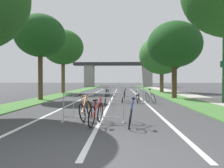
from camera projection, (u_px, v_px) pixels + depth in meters
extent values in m
plane|color=#3D3D3F|center=(79.00, 163.00, 3.85)|extent=(300.00, 300.00, 0.00)
cube|color=#477A38|center=(74.00, 92.00, 27.97)|extent=(2.10, 58.47, 0.05)
cube|color=#477A38|center=(158.00, 92.00, 27.52)|extent=(2.10, 58.47, 0.05)
cube|color=#ADA89E|center=(173.00, 92.00, 27.43)|extent=(1.91, 58.47, 0.08)
cube|color=silver|center=(113.00, 96.00, 20.75)|extent=(0.14, 33.82, 0.01)
cube|color=silver|center=(138.00, 96.00, 20.64)|extent=(0.14, 33.82, 0.01)
cube|color=silver|center=(89.00, 96.00, 20.85)|extent=(0.14, 33.82, 0.01)
cube|color=#2D2D30|center=(118.00, 64.00, 52.04)|extent=(21.31, 2.87, 0.67)
cube|color=gray|center=(89.00, 76.00, 52.38)|extent=(2.25, 2.40, 5.18)
cube|color=gray|center=(147.00, 76.00, 51.79)|extent=(2.25, 2.40, 5.18)
cylinder|color=#4C3823|center=(40.00, 77.00, 16.32)|extent=(0.34, 0.34, 3.45)
ellipsoid|color=#194719|center=(40.00, 36.00, 16.27)|extent=(3.76, 3.76, 3.20)
cylinder|color=brown|center=(63.00, 78.00, 24.64)|extent=(0.40, 0.40, 3.54)
ellipsoid|color=#23561E|center=(63.00, 47.00, 24.58)|extent=(4.63, 4.63, 3.94)
cylinder|color=#4C3823|center=(174.00, 82.00, 17.89)|extent=(0.42, 0.42, 2.78)
ellipsoid|color=#194719|center=(174.00, 45.00, 17.84)|extent=(4.46, 4.46, 3.79)
cylinder|color=brown|center=(162.00, 82.00, 27.16)|extent=(0.47, 0.47, 2.56)
ellipsoid|color=#2D6628|center=(162.00, 55.00, 27.10)|extent=(5.67, 5.67, 4.82)
cylinder|color=#1E4C23|center=(223.00, 68.00, 13.76)|extent=(0.14, 0.14, 4.57)
sphere|color=white|center=(224.00, 30.00, 13.72)|extent=(0.32, 0.32, 0.32)
cylinder|color=#ADADB2|center=(64.00, 107.00, 7.77)|extent=(0.04, 0.04, 1.05)
cube|color=#ADADB2|center=(64.00, 121.00, 7.78)|extent=(0.08, 0.44, 0.03)
cylinder|color=#ADADB2|center=(123.00, 108.00, 7.57)|extent=(0.04, 0.04, 1.05)
cube|color=#ADADB2|center=(123.00, 122.00, 7.58)|extent=(0.08, 0.44, 0.03)
cylinder|color=#ADADB2|center=(93.00, 93.00, 7.66)|extent=(2.15, 0.15, 0.04)
cylinder|color=#ADADB2|center=(93.00, 117.00, 7.68)|extent=(2.15, 0.15, 0.04)
cylinder|color=#ADADB2|center=(73.00, 105.00, 7.74)|extent=(0.02, 0.02, 0.87)
cylinder|color=#ADADB2|center=(83.00, 105.00, 7.70)|extent=(0.02, 0.02, 0.87)
cylinder|color=#ADADB2|center=(93.00, 105.00, 7.67)|extent=(0.02, 0.02, 0.87)
cylinder|color=#ADADB2|center=(103.00, 105.00, 7.64)|extent=(0.02, 0.02, 0.87)
cylinder|color=#ADADB2|center=(113.00, 105.00, 7.60)|extent=(0.02, 0.02, 0.87)
cylinder|color=#ADADB2|center=(110.00, 95.00, 14.19)|extent=(0.04, 0.04, 1.05)
cube|color=#ADADB2|center=(110.00, 103.00, 14.20)|extent=(0.06, 0.44, 0.03)
cylinder|color=#ADADB2|center=(143.00, 95.00, 14.12)|extent=(0.04, 0.04, 1.05)
cube|color=#ADADB2|center=(143.00, 103.00, 14.12)|extent=(0.06, 0.44, 0.03)
cylinder|color=#ADADB2|center=(127.00, 87.00, 14.14)|extent=(2.15, 0.06, 0.04)
cylinder|color=#ADADB2|center=(127.00, 100.00, 14.16)|extent=(2.15, 0.06, 0.04)
cylinder|color=#ADADB2|center=(116.00, 94.00, 14.18)|extent=(0.02, 0.02, 0.87)
cylinder|color=#ADADB2|center=(121.00, 94.00, 14.16)|extent=(0.02, 0.02, 0.87)
cylinder|color=#ADADB2|center=(127.00, 94.00, 14.15)|extent=(0.02, 0.02, 0.87)
cylinder|color=#ADADB2|center=(132.00, 94.00, 14.14)|extent=(0.02, 0.02, 0.87)
cylinder|color=#ADADB2|center=(138.00, 94.00, 14.13)|extent=(0.02, 0.02, 0.87)
cylinder|color=#ADADB2|center=(100.00, 91.00, 20.77)|extent=(0.04, 0.04, 1.05)
cube|color=#ADADB2|center=(100.00, 96.00, 20.78)|extent=(0.07, 0.44, 0.03)
cylinder|color=#ADADB2|center=(122.00, 91.00, 20.72)|extent=(0.04, 0.04, 1.05)
cube|color=#ADADB2|center=(122.00, 96.00, 20.73)|extent=(0.07, 0.44, 0.03)
cylinder|color=#ADADB2|center=(111.00, 85.00, 20.74)|extent=(2.15, 0.08, 0.04)
cylinder|color=#ADADB2|center=(111.00, 94.00, 20.75)|extent=(2.15, 0.08, 0.04)
cylinder|color=#ADADB2|center=(104.00, 90.00, 20.76)|extent=(0.02, 0.02, 0.87)
cylinder|color=#ADADB2|center=(107.00, 90.00, 20.76)|extent=(0.02, 0.02, 0.87)
cylinder|color=#ADADB2|center=(111.00, 90.00, 20.75)|extent=(0.02, 0.02, 0.87)
cylinder|color=#ADADB2|center=(115.00, 90.00, 20.74)|extent=(0.02, 0.02, 0.87)
cylinder|color=#ADADB2|center=(119.00, 90.00, 20.73)|extent=(0.02, 0.02, 0.87)
torus|color=black|center=(153.00, 98.00, 13.96)|extent=(0.34, 0.69, 0.65)
torus|color=black|center=(147.00, 97.00, 14.99)|extent=(0.34, 0.69, 0.65)
cylinder|color=#B7B7BC|center=(149.00, 94.00, 14.44)|extent=(0.40, 0.97, 0.58)
cylinder|color=#B7B7BC|center=(151.00, 94.00, 14.24)|extent=(0.17, 0.16, 0.64)
cylinder|color=#B7B7BC|center=(152.00, 99.00, 14.13)|extent=(0.10, 0.34, 0.08)
cylinder|color=#B7B7BC|center=(147.00, 93.00, 14.95)|extent=(0.15, 0.12, 0.55)
cube|color=black|center=(150.00, 89.00, 14.19)|extent=(0.16, 0.26, 0.07)
cylinder|color=#99999E|center=(146.00, 89.00, 14.91)|extent=(0.42, 0.13, 0.12)
torus|color=black|center=(137.00, 99.00, 14.05)|extent=(0.22, 0.62, 0.61)
torus|color=black|center=(139.00, 97.00, 15.10)|extent=(0.22, 0.62, 0.61)
cylinder|color=silver|center=(138.00, 94.00, 14.55)|extent=(0.15, 1.05, 0.62)
cylinder|color=silver|center=(137.00, 95.00, 14.35)|extent=(0.12, 0.11, 0.52)
cylinder|color=silver|center=(138.00, 99.00, 14.22)|extent=(0.09, 0.35, 0.07)
cylinder|color=silver|center=(138.00, 93.00, 15.08)|extent=(0.12, 0.08, 0.59)
cube|color=black|center=(137.00, 91.00, 14.32)|extent=(0.15, 0.25, 0.06)
cylinder|color=#99999E|center=(138.00, 89.00, 15.06)|extent=(0.51, 0.12, 0.09)
torus|color=black|center=(109.00, 93.00, 20.76)|extent=(0.20, 0.64, 0.63)
torus|color=black|center=(106.00, 93.00, 19.73)|extent=(0.20, 0.64, 0.63)
cylinder|color=#197A7F|center=(107.00, 90.00, 20.27)|extent=(0.24, 1.00, 0.57)
cylinder|color=#197A7F|center=(108.00, 90.00, 20.47)|extent=(0.11, 0.13, 0.62)
cylinder|color=#197A7F|center=(108.00, 93.00, 20.59)|extent=(0.07, 0.34, 0.07)
cylinder|color=#197A7F|center=(106.00, 90.00, 19.75)|extent=(0.10, 0.10, 0.54)
cube|color=black|center=(107.00, 87.00, 20.50)|extent=(0.14, 0.25, 0.06)
cylinder|color=#99999E|center=(106.00, 87.00, 19.78)|extent=(0.46, 0.09, 0.08)
torus|color=black|center=(82.00, 113.00, 7.68)|extent=(0.25, 0.69, 0.67)
torus|color=black|center=(89.00, 109.00, 8.71)|extent=(0.25, 0.69, 0.67)
cylinder|color=orange|center=(84.00, 103.00, 8.17)|extent=(0.07, 1.02, 0.58)
cylinder|color=orange|center=(83.00, 104.00, 7.97)|extent=(0.19, 0.11, 0.67)
cylinder|color=orange|center=(84.00, 113.00, 7.84)|extent=(0.07, 0.34, 0.08)
cylinder|color=orange|center=(88.00, 102.00, 8.69)|extent=(0.16, 0.08, 0.56)
cube|color=black|center=(81.00, 95.00, 7.94)|extent=(0.13, 0.25, 0.07)
cylinder|color=#99999E|center=(86.00, 95.00, 8.66)|extent=(0.54, 0.08, 0.14)
torus|color=black|center=(130.00, 119.00, 6.58)|extent=(0.17, 0.63, 0.63)
torus|color=black|center=(131.00, 114.00, 7.60)|extent=(0.17, 0.63, 0.63)
cylinder|color=#1E389E|center=(132.00, 107.00, 7.06)|extent=(0.19, 1.00, 0.62)
cylinder|color=#1E389E|center=(132.00, 108.00, 6.86)|extent=(0.15, 0.13, 0.65)
cylinder|color=#1E389E|center=(130.00, 119.00, 6.74)|extent=(0.04, 0.33, 0.07)
cylinder|color=#1E389E|center=(132.00, 105.00, 7.57)|extent=(0.14, 0.10, 0.59)
cube|color=black|center=(134.00, 98.00, 6.81)|extent=(0.12, 0.25, 0.07)
cylinder|color=#99999E|center=(133.00, 97.00, 7.53)|extent=(0.45, 0.05, 0.10)
torus|color=black|center=(105.00, 99.00, 13.19)|extent=(0.16, 0.69, 0.69)
torus|color=black|center=(106.00, 98.00, 14.22)|extent=(0.16, 0.69, 0.69)
cylinder|color=#662884|center=(106.00, 94.00, 13.68)|extent=(0.07, 1.01, 0.65)
cylinder|color=#662884|center=(106.00, 95.00, 13.48)|extent=(0.13, 0.12, 0.62)
cylinder|color=#662884|center=(105.00, 99.00, 13.36)|extent=(0.05, 0.34, 0.08)
cylinder|color=#662884|center=(106.00, 93.00, 14.19)|extent=(0.12, 0.09, 0.62)
cube|color=black|center=(107.00, 90.00, 13.44)|extent=(0.12, 0.25, 0.06)
cylinder|color=#99999E|center=(107.00, 88.00, 14.16)|extent=(0.51, 0.05, 0.09)
torus|color=black|center=(124.00, 97.00, 15.21)|extent=(0.23, 0.67, 0.65)
torus|color=black|center=(123.00, 98.00, 14.20)|extent=(0.23, 0.67, 0.65)
cylinder|color=black|center=(124.00, 94.00, 14.72)|extent=(0.05, 0.99, 0.54)
cylinder|color=black|center=(125.00, 94.00, 14.91)|extent=(0.17, 0.11, 0.61)
cylinder|color=black|center=(124.00, 97.00, 15.05)|extent=(0.07, 0.33, 0.08)
cylinder|color=black|center=(124.00, 94.00, 14.22)|extent=(0.14, 0.08, 0.51)
cube|color=black|center=(125.00, 89.00, 14.94)|extent=(0.13, 0.25, 0.07)
cylinder|color=#99999E|center=(125.00, 90.00, 14.23)|extent=(0.51, 0.07, 0.13)
torus|color=black|center=(92.00, 117.00, 6.72)|extent=(0.21, 0.70, 0.69)
torus|color=black|center=(100.00, 112.00, 7.73)|extent=(0.21, 0.70, 0.69)
cylinder|color=red|center=(97.00, 107.00, 7.19)|extent=(0.25, 0.98, 0.57)
cylinder|color=red|center=(95.00, 109.00, 7.00)|extent=(0.08, 0.13, 0.55)
cylinder|color=red|center=(93.00, 117.00, 6.89)|extent=(0.08, 0.33, 0.08)
cylinder|color=red|center=(101.00, 105.00, 7.69)|extent=(0.08, 0.10, 0.54)
cube|color=black|center=(95.00, 100.00, 6.96)|extent=(0.14, 0.25, 0.06)
cylinder|color=#99999E|center=(101.00, 97.00, 7.66)|extent=(0.44, 0.10, 0.07)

